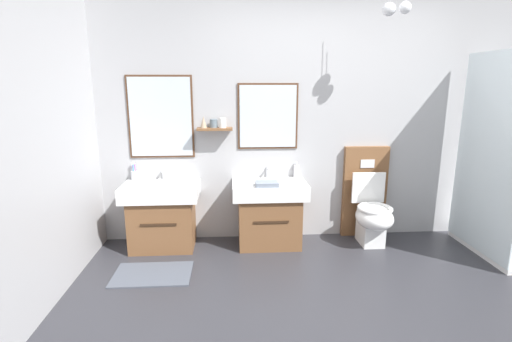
{
  "coord_description": "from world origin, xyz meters",
  "views": [
    {
      "loc": [
        -1.01,
        -2.31,
        1.65
      ],
      "look_at": [
        -0.77,
        1.34,
        0.81
      ],
      "focal_mm": 26.53,
      "sensor_mm": 36.0,
      "label": 1
    }
  ],
  "objects_px": {
    "vanity_sink_right": "(269,211)",
    "shower_tray": "(508,214)",
    "folded_hand_towel": "(267,184)",
    "toothbrush_cup": "(134,175)",
    "toilet": "(369,207)",
    "soap_dispenser": "(296,171)",
    "vanity_sink_left": "(162,213)"
  },
  "relations": [
    {
      "from": "toothbrush_cup",
      "to": "vanity_sink_right",
      "type": "bearing_deg",
      "value": -7.15
    },
    {
      "from": "soap_dispenser",
      "to": "folded_hand_towel",
      "type": "height_order",
      "value": "soap_dispenser"
    },
    {
      "from": "soap_dispenser",
      "to": "toilet",
      "type": "bearing_deg",
      "value": -12.66
    },
    {
      "from": "vanity_sink_left",
      "to": "folded_hand_towel",
      "type": "distance_m",
      "value": 1.12
    },
    {
      "from": "toothbrush_cup",
      "to": "soap_dispenser",
      "type": "distance_m",
      "value": 1.7
    },
    {
      "from": "toilet",
      "to": "toothbrush_cup",
      "type": "height_order",
      "value": "toilet"
    },
    {
      "from": "vanity_sink_left",
      "to": "vanity_sink_right",
      "type": "relative_size",
      "value": 1.0
    },
    {
      "from": "toothbrush_cup",
      "to": "soap_dispenser",
      "type": "xyz_separation_m",
      "value": [
        1.7,
        0.01,
        0.01
      ]
    },
    {
      "from": "toilet",
      "to": "folded_hand_towel",
      "type": "relative_size",
      "value": 4.55
    },
    {
      "from": "shower_tray",
      "to": "vanity_sink_right",
      "type": "bearing_deg",
      "value": 171.27
    },
    {
      "from": "vanity_sink_left",
      "to": "vanity_sink_right",
      "type": "distance_m",
      "value": 1.1
    },
    {
      "from": "vanity_sink_right",
      "to": "toothbrush_cup",
      "type": "bearing_deg",
      "value": 172.85
    },
    {
      "from": "vanity_sink_left",
      "to": "toilet",
      "type": "distance_m",
      "value": 2.16
    },
    {
      "from": "vanity_sink_right",
      "to": "toilet",
      "type": "distance_m",
      "value": 1.07
    },
    {
      "from": "vanity_sink_left",
      "to": "toothbrush_cup",
      "type": "height_order",
      "value": "toothbrush_cup"
    },
    {
      "from": "toilet",
      "to": "vanity_sink_left",
      "type": "bearing_deg",
      "value": -179.63
    },
    {
      "from": "vanity_sink_right",
      "to": "toilet",
      "type": "xyz_separation_m",
      "value": [
        1.07,
        0.01,
        0.01
      ]
    },
    {
      "from": "vanity_sink_left",
      "to": "toothbrush_cup",
      "type": "relative_size",
      "value": 3.75
    },
    {
      "from": "toothbrush_cup",
      "to": "folded_hand_towel",
      "type": "relative_size",
      "value": 0.91
    },
    {
      "from": "soap_dispenser",
      "to": "folded_hand_towel",
      "type": "xyz_separation_m",
      "value": [
        -0.35,
        -0.34,
        -0.05
      ]
    },
    {
      "from": "toilet",
      "to": "toothbrush_cup",
      "type": "bearing_deg",
      "value": 176.27
    },
    {
      "from": "vanity_sink_left",
      "to": "folded_hand_towel",
      "type": "height_order",
      "value": "folded_hand_towel"
    },
    {
      "from": "vanity_sink_right",
      "to": "folded_hand_towel",
      "type": "distance_m",
      "value": 0.37
    },
    {
      "from": "folded_hand_towel",
      "to": "shower_tray",
      "type": "distance_m",
      "value": 2.39
    },
    {
      "from": "vanity_sink_left",
      "to": "toothbrush_cup",
      "type": "distance_m",
      "value": 0.51
    },
    {
      "from": "vanity_sink_right",
      "to": "toothbrush_cup",
      "type": "xyz_separation_m",
      "value": [
        -1.39,
        0.17,
        0.37
      ]
    },
    {
      "from": "toilet",
      "to": "soap_dispenser",
      "type": "bearing_deg",
      "value": 167.34
    },
    {
      "from": "folded_hand_towel",
      "to": "shower_tray",
      "type": "xyz_separation_m",
      "value": [
        2.37,
        -0.2,
        -0.29
      ]
    },
    {
      "from": "vanity_sink_right",
      "to": "shower_tray",
      "type": "xyz_separation_m",
      "value": [
        2.33,
        -0.36,
        0.04
      ]
    },
    {
      "from": "toothbrush_cup",
      "to": "shower_tray",
      "type": "xyz_separation_m",
      "value": [
        3.72,
        -0.53,
        -0.33
      ]
    },
    {
      "from": "toilet",
      "to": "shower_tray",
      "type": "xyz_separation_m",
      "value": [
        1.26,
        -0.37,
        0.03
      ]
    },
    {
      "from": "toilet",
      "to": "toothbrush_cup",
      "type": "distance_m",
      "value": 2.49
    }
  ]
}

